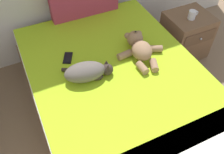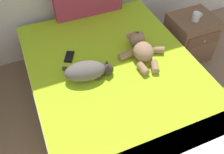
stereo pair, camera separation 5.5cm
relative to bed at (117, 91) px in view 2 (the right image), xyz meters
The scene contains 6 objects.
bed is the anchor object (origin of this frame).
cat 0.43m from the bed, behind, with size 0.42×0.30×0.15m.
teddy_bear 0.45m from the bed, 22.59° to the left, with size 0.44×0.50×0.16m.
cell_phone 0.54m from the bed, 135.21° to the left, with size 0.13×0.16×0.01m.
nightstand 1.18m from the bed, 20.66° to the left, with size 0.48×0.46×0.52m.
mug 1.18m from the bed, 19.30° to the left, with size 0.12×0.08×0.09m.
Camera 2 is at (0.71, 1.38, 2.05)m, focal length 39.23 mm.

